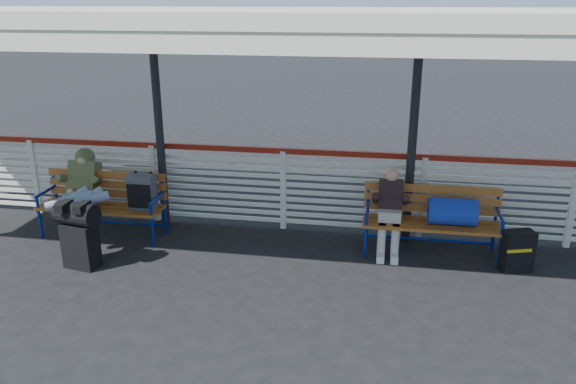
% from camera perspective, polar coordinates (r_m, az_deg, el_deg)
% --- Properties ---
extents(ground, '(60.00, 60.00, 0.00)m').
position_cam_1_polar(ground, '(6.80, -3.36, -9.75)').
color(ground, black).
rests_on(ground, ground).
extents(fence, '(12.08, 0.08, 1.24)m').
position_cam_1_polar(fence, '(8.25, -0.49, 0.57)').
color(fence, silver).
rests_on(fence, ground).
extents(canopy, '(12.60, 3.60, 3.16)m').
position_cam_1_polar(canopy, '(6.81, -2.16, 17.08)').
color(canopy, silver).
rests_on(canopy, ground).
extents(luggage_stack, '(0.57, 0.39, 0.88)m').
position_cam_1_polar(luggage_stack, '(7.58, -20.47, -3.86)').
color(luggage_stack, black).
rests_on(luggage_stack, ground).
extents(bench_left, '(1.80, 0.56, 0.97)m').
position_cam_1_polar(bench_left, '(8.36, -16.92, -0.38)').
color(bench_left, '#A95820').
rests_on(bench_left, ground).
extents(bench_right, '(1.80, 0.56, 0.92)m').
position_cam_1_polar(bench_right, '(7.66, 15.43, -2.08)').
color(bench_right, '#A95820').
rests_on(bench_right, ground).
extents(traveler_man, '(0.94, 1.64, 0.77)m').
position_cam_1_polar(traveler_man, '(8.22, -20.43, -0.26)').
color(traveler_man, '#7E8CA9').
rests_on(traveler_man, ground).
extents(companion_person, '(0.32, 0.66, 1.15)m').
position_cam_1_polar(companion_person, '(7.61, 10.30, -1.86)').
color(companion_person, beige).
rests_on(companion_person, ground).
extents(suitcase_side, '(0.43, 0.33, 0.53)m').
position_cam_1_polar(suitcase_side, '(7.66, 22.25, -5.56)').
color(suitcase_side, black).
rests_on(suitcase_side, ground).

